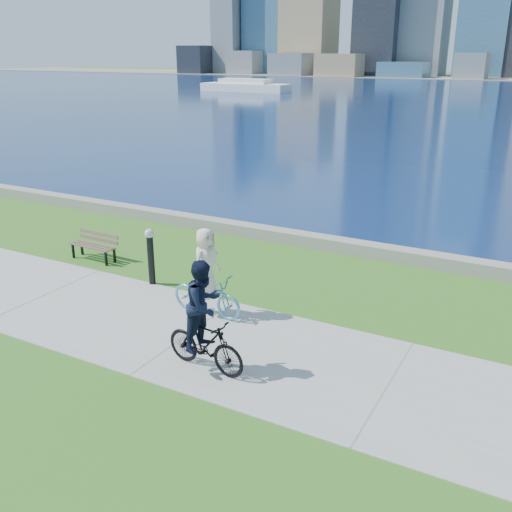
{
  "coord_description": "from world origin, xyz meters",
  "views": [
    {
      "loc": [
        6.02,
        -8.2,
        5.27
      ],
      "look_at": [
        0.44,
        2.01,
        1.1
      ],
      "focal_mm": 40.0,
      "sensor_mm": 36.0,
      "label": 1
    }
  ],
  "objects_px": {
    "park_bench": "(95,244)",
    "cyclist_man": "(204,325)",
    "bollard_lamp": "(151,253)",
    "cyclist_woman": "(206,283)"
  },
  "relations": [
    {
      "from": "bollard_lamp",
      "to": "cyclist_man",
      "type": "xyz_separation_m",
      "value": [
        3.3,
        -2.68,
        0.08
      ]
    },
    {
      "from": "bollard_lamp",
      "to": "cyclist_woman",
      "type": "distance_m",
      "value": 2.24
    },
    {
      "from": "park_bench",
      "to": "cyclist_man",
      "type": "distance_m",
      "value": 6.67
    },
    {
      "from": "cyclist_woman",
      "to": "cyclist_man",
      "type": "bearing_deg",
      "value": -145.17
    },
    {
      "from": "park_bench",
      "to": "cyclist_man",
      "type": "bearing_deg",
      "value": -28.52
    },
    {
      "from": "bollard_lamp",
      "to": "park_bench",
      "type": "bearing_deg",
      "value": 164.69
    },
    {
      "from": "cyclist_man",
      "to": "cyclist_woman",
      "type": "bearing_deg",
      "value": 37.83
    },
    {
      "from": "park_bench",
      "to": "cyclist_man",
      "type": "relative_size",
      "value": 0.69
    },
    {
      "from": "park_bench",
      "to": "cyclist_man",
      "type": "height_order",
      "value": "cyclist_man"
    },
    {
      "from": "cyclist_man",
      "to": "bollard_lamp",
      "type": "bearing_deg",
      "value": 56.2
    }
  ]
}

